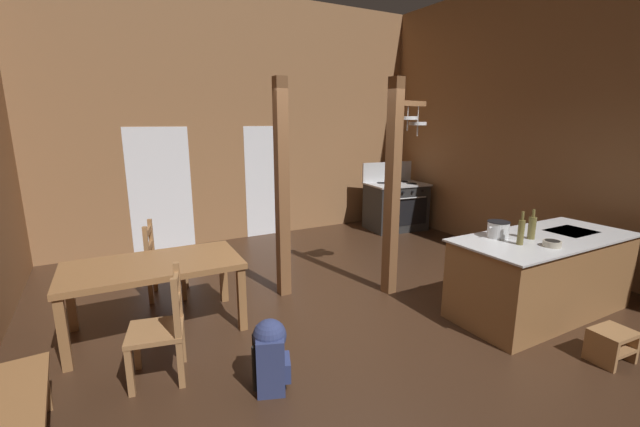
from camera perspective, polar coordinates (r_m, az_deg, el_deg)
ground_plane at (r=4.55m, az=7.73°, el=-15.95°), size 7.68×8.68×0.10m
wall_back at (r=7.59m, az=-10.42°, el=12.71°), size 7.68×0.14×4.28m
wall_right at (r=6.73m, az=33.71°, el=10.81°), size 0.14×8.68×4.28m
glazed_door_back_left at (r=7.26m, az=-21.54°, el=3.16°), size 1.00×0.01×2.05m
glazed_panel_back_right at (r=7.72m, az=-7.48°, el=4.48°), size 0.84×0.01×2.05m
kitchen_island at (r=5.24m, az=28.69°, el=-7.58°), size 2.16×0.96×0.90m
stove_range at (r=8.29m, az=10.58°, el=1.13°), size 1.22×0.92×1.32m
support_post_with_pot_rack at (r=5.00m, az=10.44°, el=4.46°), size 0.59×0.28×2.63m
support_post_center at (r=4.89m, az=-5.36°, el=3.17°), size 0.14×0.14×2.63m
step_stool at (r=4.66m, az=35.83°, el=-14.57°), size 0.38×0.30×0.30m
dining_table at (r=4.48m, az=-22.38°, el=-7.51°), size 1.73×0.95×0.74m
ladderback_chair_near_window at (r=5.38m, az=-21.28°, el=-6.30°), size 0.54×0.54×0.95m
ladderback_chair_by_post at (r=3.75m, az=-21.35°, el=-14.79°), size 0.52×0.52×0.95m
bench_along_left_wall at (r=3.41m, az=-37.01°, el=-22.65°), size 0.42×1.18×0.44m
backpack at (r=3.48m, az=-7.00°, el=-18.83°), size 0.37×0.38×0.60m
stockpot_on_counter at (r=4.82m, az=23.79°, el=-2.06°), size 0.30×0.23×0.18m
mixing_bowl_on_counter at (r=4.73m, az=29.87°, el=-3.70°), size 0.17×0.17×0.06m
bottle_tall_on_counter at (r=4.62m, az=26.45°, el=-2.29°), size 0.06×0.06×0.35m
bottle_short_on_counter at (r=4.90m, az=27.68°, el=-1.72°), size 0.08×0.08×0.33m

